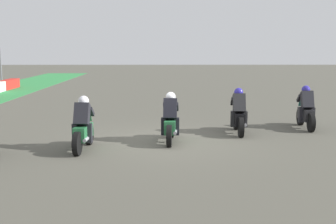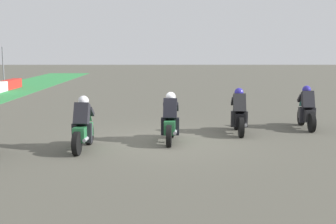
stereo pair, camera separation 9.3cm
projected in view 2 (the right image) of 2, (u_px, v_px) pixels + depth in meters
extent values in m
plane|color=#525045|center=(166.00, 141.00, 14.03)|extent=(120.00, 120.00, 0.00)
cube|color=red|center=(11.00, 84.00, 31.25)|extent=(2.85, 0.60, 0.64)
cylinder|color=slate|center=(3.00, 66.00, 33.46)|extent=(0.10, 0.10, 2.92)
cylinder|color=black|center=(301.00, 116.00, 16.81)|extent=(0.64, 0.16, 0.64)
cylinder|color=black|center=(312.00, 123.00, 15.42)|extent=(0.64, 0.16, 0.64)
cube|color=#232325|center=(306.00, 114.00, 16.09)|extent=(1.11, 0.36, 0.40)
ellipsoid|color=#232325|center=(306.00, 106.00, 16.15)|extent=(0.49, 0.32, 0.24)
cube|color=red|center=(310.00, 116.00, 15.58)|extent=(0.07, 0.16, 0.08)
cylinder|color=#A5A5AD|center=(314.00, 120.00, 15.76)|extent=(0.42, 0.12, 0.10)
cube|color=black|center=(308.00, 100.00, 15.92)|extent=(0.50, 0.42, 0.66)
sphere|color=#2E279C|center=(307.00, 90.00, 16.09)|extent=(0.31, 0.31, 0.30)
cube|color=#3B8475|center=(303.00, 103.00, 16.54)|extent=(0.16, 0.27, 0.23)
cube|color=black|center=(302.00, 115.00, 15.98)|extent=(0.18, 0.15, 0.52)
cube|color=black|center=(313.00, 115.00, 15.97)|extent=(0.18, 0.15, 0.52)
cube|color=black|center=(300.00, 98.00, 16.30)|extent=(0.39, 0.11, 0.31)
cube|color=black|center=(310.00, 98.00, 16.29)|extent=(0.39, 0.11, 0.31)
cylinder|color=black|center=(236.00, 120.00, 15.90)|extent=(0.65, 0.17, 0.64)
cylinder|color=black|center=(241.00, 128.00, 14.51)|extent=(0.65, 0.17, 0.64)
cube|color=black|center=(239.00, 118.00, 15.18)|extent=(1.11, 0.37, 0.40)
ellipsoid|color=black|center=(239.00, 109.00, 15.24)|extent=(0.49, 0.32, 0.24)
cube|color=red|center=(241.00, 120.00, 14.67)|extent=(0.07, 0.16, 0.08)
cylinder|color=#A5A5AD|center=(245.00, 124.00, 14.85)|extent=(0.42, 0.12, 0.10)
cube|color=black|center=(239.00, 103.00, 15.01)|extent=(0.50, 0.42, 0.66)
sphere|color=#2E279C|center=(239.00, 92.00, 15.18)|extent=(0.31, 0.31, 0.30)
cube|color=slate|center=(237.00, 106.00, 15.63)|extent=(0.17, 0.27, 0.23)
cube|color=black|center=(233.00, 119.00, 15.07)|extent=(0.19, 0.15, 0.52)
cube|color=black|center=(245.00, 119.00, 15.05)|extent=(0.19, 0.15, 0.52)
cube|color=black|center=(233.00, 101.00, 15.39)|extent=(0.39, 0.12, 0.31)
cube|color=black|center=(244.00, 101.00, 15.37)|extent=(0.39, 0.12, 0.31)
cylinder|color=black|center=(172.00, 127.00, 14.53)|extent=(0.65, 0.18, 0.64)
cylinder|color=black|center=(169.00, 136.00, 13.14)|extent=(0.65, 0.18, 0.64)
cube|color=#276D3D|center=(170.00, 126.00, 13.81)|extent=(1.12, 0.39, 0.40)
ellipsoid|color=#276D3D|center=(171.00, 115.00, 13.87)|extent=(0.50, 0.33, 0.24)
cube|color=red|center=(169.00, 128.00, 13.30)|extent=(0.07, 0.16, 0.08)
cylinder|color=#A5A5AD|center=(175.00, 132.00, 13.47)|extent=(0.43, 0.13, 0.10)
cube|color=black|center=(170.00, 109.00, 13.64)|extent=(0.51, 0.43, 0.66)
sphere|color=silver|center=(171.00, 97.00, 13.81)|extent=(0.32, 0.32, 0.30)
cube|color=#4F985E|center=(171.00, 112.00, 14.26)|extent=(0.17, 0.27, 0.23)
cube|color=black|center=(163.00, 126.00, 13.70)|extent=(0.19, 0.15, 0.52)
cube|color=black|center=(177.00, 126.00, 13.68)|extent=(0.19, 0.15, 0.52)
cube|color=black|center=(165.00, 107.00, 14.02)|extent=(0.39, 0.13, 0.31)
cube|color=black|center=(177.00, 107.00, 14.00)|extent=(0.39, 0.13, 0.31)
cylinder|color=black|center=(89.00, 134.00, 13.48)|extent=(0.65, 0.18, 0.64)
cylinder|color=black|center=(77.00, 144.00, 12.10)|extent=(0.65, 0.18, 0.64)
cube|color=#276D3D|center=(83.00, 132.00, 12.77)|extent=(1.12, 0.39, 0.40)
ellipsoid|color=#276D3D|center=(84.00, 121.00, 12.82)|extent=(0.50, 0.33, 0.24)
cube|color=red|center=(78.00, 135.00, 12.26)|extent=(0.07, 0.16, 0.08)
cylinder|color=#A5A5AD|center=(86.00, 139.00, 12.43)|extent=(0.43, 0.13, 0.10)
cube|color=black|center=(82.00, 114.00, 12.59)|extent=(0.51, 0.43, 0.66)
sphere|color=silver|center=(83.00, 101.00, 12.76)|extent=(0.32, 0.32, 0.30)
cube|color=#52835E|center=(87.00, 117.00, 13.21)|extent=(0.17, 0.27, 0.23)
cube|color=black|center=(75.00, 133.00, 12.66)|extent=(0.19, 0.15, 0.52)
cube|color=black|center=(89.00, 133.00, 12.64)|extent=(0.19, 0.15, 0.52)
cube|color=black|center=(79.00, 111.00, 12.98)|extent=(0.39, 0.12, 0.31)
cube|color=black|center=(91.00, 112.00, 12.96)|extent=(0.39, 0.12, 0.31)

